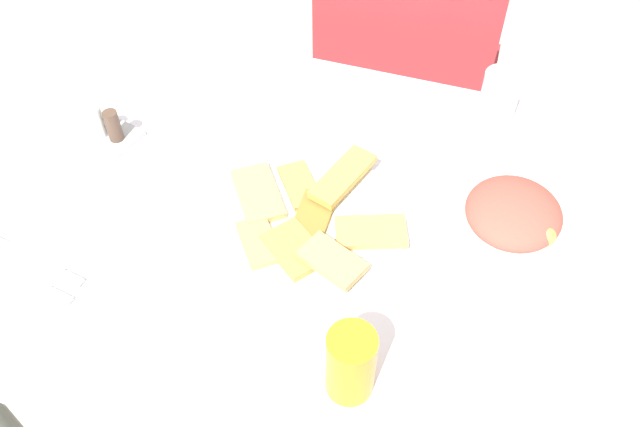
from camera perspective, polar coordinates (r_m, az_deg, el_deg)
ground_plane at (r=1.72m, az=0.23°, el=-15.97°), size 6.00×6.00×0.00m
dining_table at (r=1.17m, az=0.32°, el=-3.48°), size 1.15×0.83×0.70m
dining_chair at (r=1.74m, az=7.19°, el=11.32°), size 0.43×0.44×0.88m
pide_platter at (r=1.10m, az=-0.64°, el=-0.48°), size 0.32×0.31×0.04m
salad_plate_greens at (r=1.14m, az=15.86°, el=-0.13°), size 0.22×0.22×0.06m
soda_can at (r=0.91m, az=2.57°, el=-12.41°), size 0.08×0.08×0.12m
drinking_glass at (r=1.27m, az=14.62°, el=9.04°), size 0.07×0.07×0.12m
paper_napkin at (r=1.15m, az=-23.30°, el=-4.28°), size 0.12×0.12×0.00m
fork at (r=1.14m, az=-23.83°, el=-4.85°), size 0.20×0.04×0.00m
spoon at (r=1.15m, az=-22.89°, el=-3.48°), size 0.20×0.05×0.00m
condiment_caddy at (r=1.28m, az=-17.31°, el=6.54°), size 0.11×0.11×0.08m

